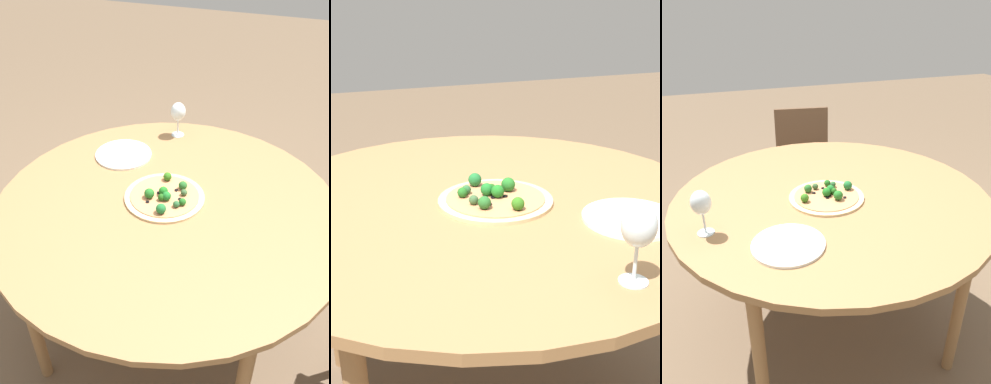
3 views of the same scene
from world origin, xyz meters
TOP-DOWN VIEW (x-y plane):
  - ground_plane at (0.00, 0.00)m, footprint 12.00×12.00m
  - dining_table at (0.00, 0.00)m, footprint 1.37×1.37m
  - pizza at (0.03, 0.02)m, footprint 0.32×0.32m
  - wine_glass at (0.54, 0.14)m, footprint 0.07×0.07m
  - plate_near at (0.27, 0.31)m, footprint 0.26×0.26m

SIDE VIEW (x-z plane):
  - ground_plane at x=0.00m, z-range 0.00..0.00m
  - dining_table at x=0.00m, z-range 0.32..1.09m
  - plate_near at x=0.27m, z-range 0.77..0.78m
  - pizza at x=0.03m, z-range 0.76..0.81m
  - wine_glass at x=0.54m, z-range 0.81..0.98m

